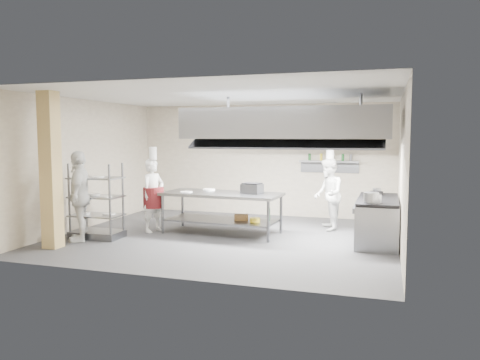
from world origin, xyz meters
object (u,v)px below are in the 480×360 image
(pass_rack, at_px, (96,201))
(island, at_px, (222,213))
(chef_line, at_px, (328,194))
(cooking_range, at_px, (378,222))
(chef_head, at_px, (153,195))
(stockpot, at_px, (371,198))
(chef_plating, at_px, (80,196))
(griddle, at_px, (252,189))

(pass_rack, bearing_deg, island, 25.52)
(chef_line, bearing_deg, island, -77.24)
(pass_rack, xyz_separation_m, cooking_range, (5.68, 1.39, -0.37))
(chef_head, height_order, stockpot, chef_head)
(pass_rack, xyz_separation_m, chef_plating, (-0.15, -0.34, 0.14))
(pass_rack, bearing_deg, chef_plating, -115.82)
(cooking_range, bearing_deg, chef_line, 140.11)
(cooking_range, height_order, griddle, griddle)
(island, xyz_separation_m, pass_rack, (-2.37, -1.21, 0.34))
(island, xyz_separation_m, stockpot, (3.19, -0.55, 0.54))
(chef_head, relative_size, stockpot, 5.80)
(chef_plating, height_order, stockpot, chef_plating)
(stockpot, bearing_deg, chef_line, 121.10)
(stockpot, bearing_deg, chef_head, 176.56)
(chef_head, height_order, chef_plating, chef_plating)
(chef_head, distance_m, chef_line, 3.98)
(chef_plating, height_order, griddle, chef_plating)
(pass_rack, height_order, chef_head, chef_head)
(island, distance_m, griddle, 0.88)
(island, xyz_separation_m, griddle, (0.68, 0.07, 0.56))
(chef_head, bearing_deg, pass_rack, 157.19)
(island, bearing_deg, stockpot, -6.09)
(chef_head, xyz_separation_m, chef_plating, (-0.99, -1.30, 0.11))
(chef_line, bearing_deg, chef_head, -83.88)
(chef_head, distance_m, griddle, 2.25)
(chef_head, bearing_deg, chef_line, -51.52)
(pass_rack, distance_m, cooking_range, 5.86)
(chef_head, relative_size, chef_plating, 0.88)
(island, xyz_separation_m, chef_head, (-1.54, -0.26, 0.37))
(chef_head, bearing_deg, island, -62.00)
(pass_rack, relative_size, chef_line, 0.96)
(chef_plating, distance_m, stockpot, 5.81)
(chef_line, xyz_separation_m, griddle, (-1.52, -1.04, 0.19))
(pass_rack, relative_size, chef_plating, 0.85)
(stockpot, bearing_deg, griddle, 166.26)
(pass_rack, relative_size, stockpot, 5.61)
(cooking_range, relative_size, stockpot, 7.07)
(chef_head, bearing_deg, stockpot, -75.08)
(cooking_range, xyz_separation_m, chef_line, (-1.11, 0.93, 0.40))
(cooking_range, height_order, chef_plating, chef_plating)
(island, relative_size, pass_rack, 1.65)
(island, height_order, griddle, griddle)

